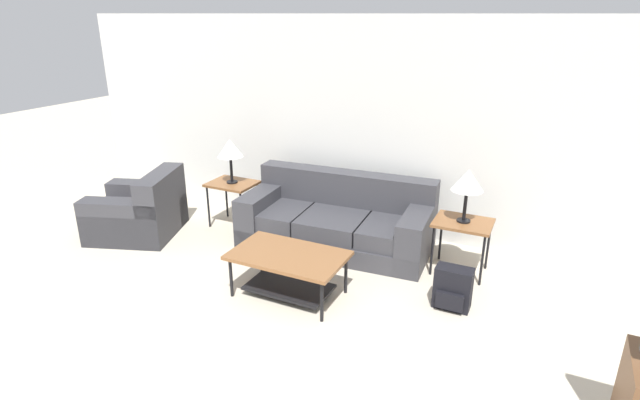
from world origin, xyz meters
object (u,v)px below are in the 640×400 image
at_px(side_table_left, 232,187).
at_px(side_table_right, 463,227).
at_px(couch, 337,222).
at_px(table_lamp_right, 468,181).
at_px(backpack, 453,289).
at_px(table_lamp_left, 230,149).
at_px(coffee_table, 289,264).
at_px(armchair, 139,212).

distance_m(side_table_left, side_table_right, 2.90).
height_order(couch, side_table_right, couch).
relative_size(couch, table_lamp_right, 4.00).
relative_size(table_lamp_right, backpack, 1.38).
xyz_separation_m(side_table_left, table_lamp_left, (-0.00, 0.00, 0.50)).
relative_size(side_table_left, table_lamp_left, 1.04).
xyz_separation_m(couch, coffee_table, (0.04, -1.25, 0.04)).
height_order(couch, coffee_table, couch).
xyz_separation_m(couch, side_table_left, (-1.44, -0.05, 0.23)).
bearing_deg(backpack, side_table_right, 96.30).
distance_m(couch, side_table_left, 1.46).
relative_size(coffee_table, backpack, 2.68).
xyz_separation_m(side_table_left, backpack, (2.98, -0.74, -0.32)).
height_order(table_lamp_left, table_lamp_right, same).
xyz_separation_m(couch, armchair, (-2.34, -0.79, -0.01)).
height_order(coffee_table, backpack, coffee_table).
bearing_deg(table_lamp_right, table_lamp_left, 180.00).
xyz_separation_m(couch, table_lamp_right, (1.45, -0.05, 0.73)).
distance_m(armchair, side_table_left, 1.18).
height_order(side_table_left, table_lamp_right, table_lamp_right).
distance_m(couch, table_lamp_left, 1.62).
bearing_deg(backpack, side_table_left, 166.11).
relative_size(couch, side_table_right, 3.84).
distance_m(side_table_left, table_lamp_right, 2.94).
height_order(side_table_left, backpack, side_table_left).
xyz_separation_m(armchair, backpack, (3.87, 0.00, -0.09)).
height_order(table_lamp_left, backpack, table_lamp_left).
distance_m(coffee_table, side_table_left, 1.92).
distance_m(side_table_left, backpack, 3.08).
xyz_separation_m(coffee_table, table_lamp_left, (-1.49, 1.20, 0.69)).
distance_m(side_table_right, backpack, 0.81).
height_order(armchair, table_lamp_right, table_lamp_right).
bearing_deg(side_table_right, table_lamp_right, 90.00).
height_order(side_table_left, side_table_right, same).
bearing_deg(side_table_right, side_table_left, 180.00).
bearing_deg(backpack, table_lamp_right, 96.30).
relative_size(side_table_right, backpack, 1.44).
relative_size(side_table_left, table_lamp_right, 1.04).
bearing_deg(side_table_right, table_lamp_left, 180.00).
xyz_separation_m(table_lamp_right, backpack, (0.08, -0.74, -0.83)).
height_order(armchair, table_lamp_left, table_lamp_left).
bearing_deg(side_table_left, armchair, -140.57).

